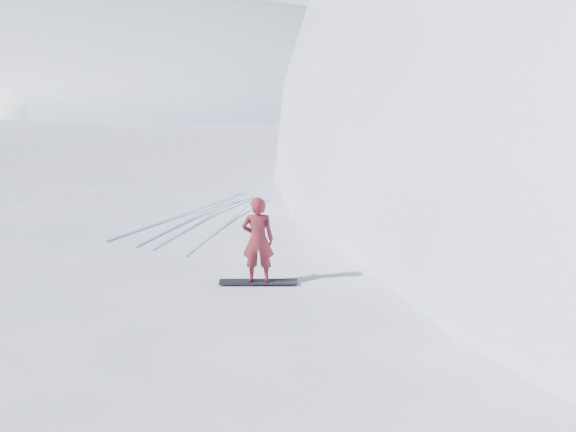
% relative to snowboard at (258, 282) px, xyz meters
% --- Properties ---
extents(ground, '(400.00, 400.00, 0.00)m').
position_rel_snowboard_xyz_m(ground, '(-3.21, -1.86, -2.41)').
color(ground, white).
rests_on(ground, ground).
extents(near_ridge, '(36.00, 28.00, 4.80)m').
position_rel_snowboard_xyz_m(near_ridge, '(-2.21, 1.14, -2.41)').
color(near_ridge, white).
rests_on(near_ridge, ground).
extents(far_ridge_a, '(120.00, 70.00, 28.00)m').
position_rel_snowboard_xyz_m(far_ridge_a, '(-73.21, 58.14, -2.41)').
color(far_ridge_a, white).
rests_on(far_ridge_a, ground).
extents(far_ridge_c, '(140.00, 90.00, 36.00)m').
position_rel_snowboard_xyz_m(far_ridge_c, '(-43.21, 108.14, -2.41)').
color(far_ridge_c, white).
rests_on(far_ridge_c, ground).
extents(wind_bumps, '(16.00, 14.40, 1.00)m').
position_rel_snowboard_xyz_m(wind_bumps, '(-3.77, 0.26, -2.41)').
color(wind_bumps, white).
rests_on(wind_bumps, ground).
extents(snowboard, '(1.40, 1.10, 0.03)m').
position_rel_snowboard_xyz_m(snowboard, '(0.00, 0.00, 0.00)').
color(snowboard, black).
rests_on(snowboard, near_ridge).
extents(snowboarder, '(0.72, 0.67, 1.66)m').
position_rel_snowboard_xyz_m(snowboarder, '(0.00, 0.00, 0.84)').
color(snowboarder, maroon).
rests_on(snowboarder, snowboard).
extents(vapor_plume, '(8.54, 6.83, 5.98)m').
position_rel_snowboard_xyz_m(vapor_plume, '(-51.60, 28.09, -2.41)').
color(vapor_plume, white).
rests_on(vapor_plume, ground).
extents(board_tracks, '(2.91, 5.99, 0.04)m').
position_rel_snowboard_xyz_m(board_tracks, '(-4.11, 3.09, 0.01)').
color(board_tracks, silver).
rests_on(board_tracks, ground).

